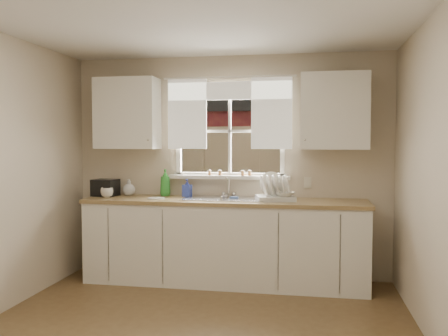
% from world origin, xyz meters
% --- Properties ---
extents(room_walls, '(3.62, 4.02, 2.50)m').
position_xyz_m(room_walls, '(0.00, -0.07, 1.24)').
color(room_walls, beige).
rests_on(room_walls, ground).
extents(ceiling, '(3.60, 4.00, 0.02)m').
position_xyz_m(ceiling, '(0.00, 0.00, 2.50)').
color(ceiling, silver).
rests_on(ceiling, room_walls).
extents(window, '(1.38, 0.16, 1.06)m').
position_xyz_m(window, '(0.00, 2.00, 1.49)').
color(window, white).
rests_on(window, room_walls).
extents(curtains, '(1.50, 0.03, 0.81)m').
position_xyz_m(curtains, '(0.00, 1.95, 1.93)').
color(curtains, white).
rests_on(curtains, room_walls).
extents(base_cabinets, '(3.00, 0.62, 0.87)m').
position_xyz_m(base_cabinets, '(0.00, 1.68, 0.43)').
color(base_cabinets, white).
rests_on(base_cabinets, ground).
extents(countertop, '(3.04, 0.65, 0.04)m').
position_xyz_m(countertop, '(0.00, 1.68, 0.89)').
color(countertop, olive).
rests_on(countertop, base_cabinets).
extents(upper_cabinet_left, '(0.70, 0.33, 0.80)m').
position_xyz_m(upper_cabinet_left, '(-1.15, 1.82, 1.85)').
color(upper_cabinet_left, white).
rests_on(upper_cabinet_left, room_walls).
extents(upper_cabinet_right, '(0.70, 0.33, 0.80)m').
position_xyz_m(upper_cabinet_right, '(1.15, 1.82, 1.85)').
color(upper_cabinet_right, white).
rests_on(upper_cabinet_right, room_walls).
extents(wall_outlet, '(0.08, 0.01, 0.12)m').
position_xyz_m(wall_outlet, '(0.88, 1.99, 1.08)').
color(wall_outlet, beige).
rests_on(wall_outlet, room_walls).
extents(sill_jars, '(0.50, 0.04, 0.06)m').
position_xyz_m(sill_jars, '(0.02, 1.94, 1.18)').
color(sill_jars, brown).
rests_on(sill_jars, window).
extents(backyard, '(20.00, 10.00, 6.13)m').
position_xyz_m(backyard, '(0.58, 8.42, 3.46)').
color(backyard, '#335421').
rests_on(backyard, ground).
extents(sink, '(0.88, 0.52, 0.40)m').
position_xyz_m(sink, '(0.00, 1.71, 0.84)').
color(sink, '#B7B7BC').
rests_on(sink, countertop).
extents(dish_rack, '(0.45, 0.38, 0.30)m').
position_xyz_m(dish_rack, '(0.54, 1.66, 1.00)').
color(dish_rack, silver).
rests_on(dish_rack, countertop).
extents(bowl, '(0.24, 0.24, 0.05)m').
position_xyz_m(bowl, '(0.65, 1.62, 0.98)').
color(bowl, silver).
rests_on(bowl, dish_rack).
extents(soap_bottle_a, '(0.15, 0.15, 0.31)m').
position_xyz_m(soap_bottle_a, '(-0.73, 1.89, 1.06)').
color(soap_bottle_a, green).
rests_on(soap_bottle_a, countertop).
extents(soap_bottle_b, '(0.10, 0.11, 0.20)m').
position_xyz_m(soap_bottle_b, '(-0.46, 1.85, 1.01)').
color(soap_bottle_b, '#2F43B3').
rests_on(soap_bottle_b, countertop).
extents(soap_bottle_c, '(0.16, 0.16, 0.18)m').
position_xyz_m(soap_bottle_c, '(-1.16, 1.86, 1.00)').
color(soap_bottle_c, beige).
rests_on(soap_bottle_c, countertop).
extents(saucer, '(0.19, 0.19, 0.01)m').
position_xyz_m(saucer, '(-0.73, 1.58, 0.92)').
color(saucer, white).
rests_on(saucer, countertop).
extents(cup, '(0.18, 0.18, 0.11)m').
position_xyz_m(cup, '(-1.32, 1.63, 0.96)').
color(cup, silver).
rests_on(cup, countertop).
extents(black_appliance, '(0.29, 0.26, 0.19)m').
position_xyz_m(black_appliance, '(-1.40, 1.76, 1.01)').
color(black_appliance, black).
rests_on(black_appliance, countertop).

